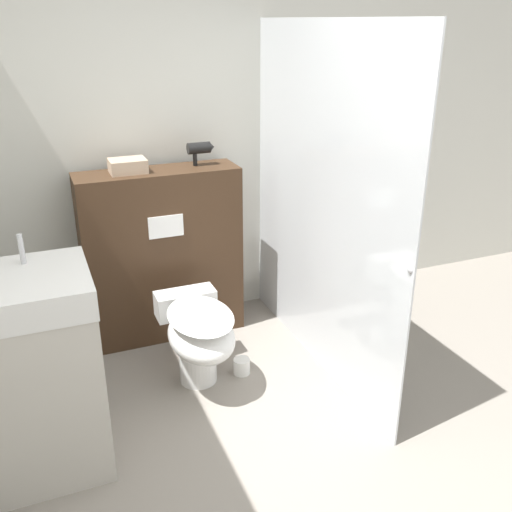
# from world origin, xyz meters

# --- Properties ---
(wall_back) EXTENTS (8.00, 0.06, 2.50)m
(wall_back) POSITION_xyz_m (0.00, 2.15, 1.25)
(wall_back) COLOR silver
(wall_back) RESTS_ON ground_plane
(partition_panel) EXTENTS (1.03, 0.31, 1.15)m
(partition_panel) POSITION_xyz_m (-0.26, 1.90, 0.57)
(partition_panel) COLOR #3D2819
(partition_panel) RESTS_ON ground_plane
(shower_glass) EXTENTS (0.04, 1.80, 2.03)m
(shower_glass) POSITION_xyz_m (0.53, 1.22, 1.01)
(shower_glass) COLOR silver
(shower_glass) RESTS_ON ground_plane
(toilet) EXTENTS (0.37, 0.66, 0.50)m
(toilet) POSITION_xyz_m (-0.23, 1.22, 0.33)
(toilet) COLOR white
(toilet) RESTS_ON ground_plane
(sink_vanity) EXTENTS (0.53, 0.54, 1.14)m
(sink_vanity) POSITION_xyz_m (-1.08, 0.88, 0.50)
(sink_vanity) COLOR beige
(sink_vanity) RESTS_ON ground_plane
(hair_drier) EXTENTS (0.18, 0.07, 0.15)m
(hair_drier) POSITION_xyz_m (0.04, 1.93, 1.25)
(hair_drier) COLOR black
(hair_drier) RESTS_ON partition_panel
(folded_towel) EXTENTS (0.22, 0.18, 0.08)m
(folded_towel) POSITION_xyz_m (-0.43, 1.91, 1.19)
(folded_towel) COLOR tan
(folded_towel) RESTS_ON partition_panel
(spare_toilet_roll) EXTENTS (0.10, 0.10, 0.10)m
(spare_toilet_roll) POSITION_xyz_m (0.04, 1.22, 0.05)
(spare_toilet_roll) COLOR white
(spare_toilet_roll) RESTS_ON ground_plane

